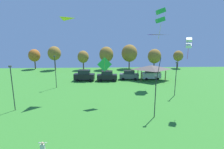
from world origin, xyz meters
TOP-DOWN VIEW (x-y plane):
  - kite_flying_0 at (9.20, 23.53)m, footprint 0.94×0.99m
  - kite_flying_4 at (9.66, 37.85)m, footprint 1.77×1.57m
  - kite_flying_6 at (-8.77, 31.37)m, footprint 2.54×2.49m
  - kite_flying_7 at (3.64, 15.40)m, footprint 2.09×2.69m
  - kite_flying_8 at (-1.94, 26.61)m, footprint 2.23×0.26m
  - parked_car_leftmost at (-6.81, 41.17)m, footprint 4.92×2.27m
  - parked_car_second_from_left at (-1.41, 40.89)m, footprint 4.74×2.09m
  - parked_car_third_from_left at (3.98, 41.99)m, footprint 4.78×2.34m
  - parked_car_rightmost_in_row at (9.37, 41.99)m, footprint 4.71×2.30m
  - park_pavilion at (9.27, 41.56)m, footprint 7.33×5.24m
  - light_post_0 at (4.41, 21.23)m, footprint 0.36×0.20m
  - light_post_1 at (10.37, 29.58)m, footprint 0.36×0.20m
  - light_post_2 at (-14.62, 24.22)m, footprint 0.36×0.20m
  - light_post_3 at (-11.86, 35.48)m, footprint 0.36×0.20m
  - treeline_tree_0 at (-24.81, 58.24)m, footprint 3.67×3.67m
  - treeline_tree_1 at (-17.85, 56.54)m, footprint 4.03×4.03m
  - treeline_tree_2 at (-8.78, 56.09)m, footprint 3.52×3.52m
  - treeline_tree_3 at (-1.43, 56.41)m, footprint 4.46×4.46m
  - treeline_tree_4 at (6.15, 57.75)m, footprint 5.13×5.13m
  - treeline_tree_5 at (14.20, 56.66)m, footprint 4.28×4.28m
  - treeline_tree_6 at (22.63, 58.02)m, footprint 3.20×3.20m

SIDE VIEW (x-z plane):
  - parked_car_third_from_left at x=3.98m, z-range -0.01..2.25m
  - parked_car_second_from_left at x=-1.41m, z-range -0.02..2.39m
  - parked_car_leftmost at x=-6.81m, z-range -0.04..2.63m
  - parked_car_rightmost_in_row at x=9.37m, z-range -0.04..2.64m
  - park_pavilion at x=9.27m, z-range 1.28..4.88m
  - light_post_0 at x=4.41m, z-range 0.39..5.82m
  - light_post_1 at x=10.37m, z-range 0.40..6.42m
  - light_post_2 at x=-14.62m, z-range 0.40..6.79m
  - light_post_3 at x=-11.86m, z-range 0.40..7.00m
  - treeline_tree_6 at x=22.63m, z-range 1.15..7.03m
  - treeline_tree_2 at x=-8.78m, z-range 1.09..7.17m
  - treeline_tree_5 at x=14.20m, z-range 0.90..7.43m
  - treeline_tree_0 at x=-24.81m, z-range 1.19..7.66m
  - treeline_tree_3 at x=-1.43m, z-range 1.19..8.50m
  - treeline_tree_4 at x=6.15m, z-range 1.12..9.03m
  - treeline_tree_1 at x=-17.85m, z-range 1.49..8.95m
  - kite_flying_8 at x=-1.94m, z-range 4.98..7.21m
  - kite_flying_7 at x=3.64m, z-range 7.49..11.05m
  - kite_flying_0 at x=9.20m, z-range 7.92..10.79m
  - kite_flying_6 at x=-8.77m, z-range 11.78..12.30m
  - kite_flying_4 at x=9.66m, z-range 11.30..17.70m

